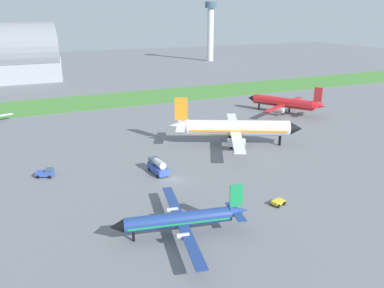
# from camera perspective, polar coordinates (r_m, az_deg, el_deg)

# --- Properties ---
(ground_plane) EXTENTS (600.00, 600.00, 0.00)m
(ground_plane) POSITION_cam_1_polar(r_m,az_deg,el_deg) (84.76, -2.56, -5.05)
(ground_plane) COLOR slate
(grass_taxiway_strip) EXTENTS (360.00, 28.00, 0.08)m
(grass_taxiway_strip) POSITION_cam_1_polar(r_m,az_deg,el_deg) (161.92, -13.90, 5.82)
(grass_taxiway_strip) COLOR #478438
(grass_taxiway_strip) RESTS_ON ground_plane
(airplane_foreground_turboprop) EXTENTS (22.05, 25.62, 7.74)m
(airplane_foreground_turboprop) POSITION_cam_1_polar(r_m,az_deg,el_deg) (63.64, -1.53, -10.59)
(airplane_foreground_turboprop) COLOR navy
(airplane_foreground_turboprop) RESTS_ON ground_plane
(airplane_parked_jet_far) EXTENTS (25.94, 25.92, 10.15)m
(airplane_parked_jet_far) POSITION_cam_1_polar(r_m,az_deg,el_deg) (142.59, 12.97, 5.73)
(airplane_parked_jet_far) COLOR red
(airplane_parked_jet_far) RESTS_ON ground_plane
(airplane_midfield_jet) EXTENTS (32.81, 32.92, 12.58)m
(airplane_midfield_jet) POSITION_cam_1_polar(r_m,az_deg,el_deg) (105.53, 6.13, 2.22)
(airplane_midfield_jet) COLOR white
(airplane_midfield_jet) RESTS_ON ground_plane
(pushback_tug_near_gate) EXTENTS (4.02, 3.24, 1.95)m
(pushback_tug_near_gate) POSITION_cam_1_polar(r_m,az_deg,el_deg) (91.10, -20.03, -3.87)
(pushback_tug_near_gate) COLOR #334FB2
(pushback_tug_near_gate) RESTS_ON ground_plane
(baggage_cart_midfield) EXTENTS (2.78, 2.36, 0.90)m
(baggage_cart_midfield) POSITION_cam_1_polar(r_m,az_deg,el_deg) (75.48, 12.08, -8.06)
(baggage_cart_midfield) COLOR yellow
(baggage_cart_midfield) RESTS_ON ground_plane
(fuel_truck_by_runway) EXTENTS (3.04, 6.66, 3.29)m
(fuel_truck_by_runway) POSITION_cam_1_polar(r_m,az_deg,el_deg) (87.66, -4.85, -3.17)
(fuel_truck_by_runway) COLOR #334FB2
(fuel_truck_by_runway) RESTS_ON ground_plane
(control_tower) EXTENTS (8.00, 8.00, 39.71)m
(control_tower) POSITION_cam_1_polar(r_m,az_deg,el_deg) (290.59, 2.63, 16.25)
(control_tower) COLOR silver
(control_tower) RESTS_ON ground_plane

